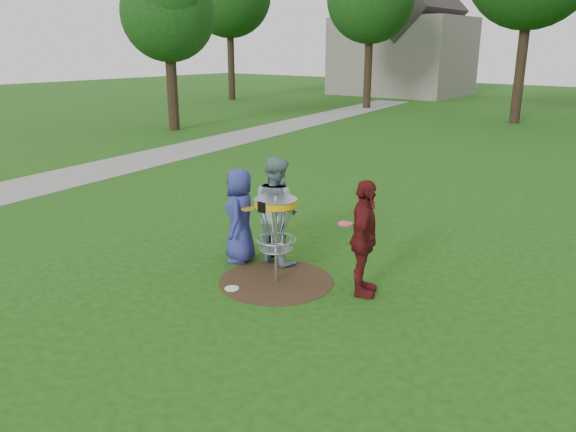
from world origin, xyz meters
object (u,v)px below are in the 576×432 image
Objects in this scene: player_black at (274,215)px; player_grey at (276,210)px; player_maroon at (364,239)px; player_blue at (240,215)px; disc_golf_basket at (276,219)px.

player_grey is at bearing 58.28° from player_black.
player_grey is 1.88m from player_maroon.
player_blue is 0.92× the size of player_maroon.
player_grey is (0.04, 0.01, 0.10)m from player_black.
player_black is at bearing 94.11° from player_blue.
player_black is 0.93× the size of player_maroon.
player_blue is 0.99× the size of player_black.
disc_golf_basket is at bearing -2.68° from player_black.
player_maroon is (1.90, -0.25, 0.06)m from player_black.
player_blue is at bearing -96.37° from player_black.
disc_golf_basket is (0.60, -0.68, 0.21)m from player_black.
player_black is 1.91m from player_maroon.
player_maroon reaches higher than disc_golf_basket.
player_blue is 1.16× the size of disc_golf_basket.
player_black reaches higher than disc_golf_basket.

